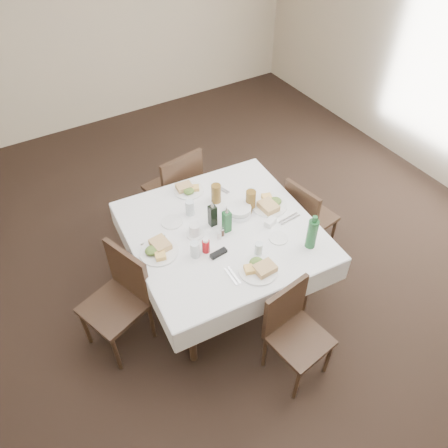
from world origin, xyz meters
name	(u,v)px	position (x,y,z in m)	size (l,w,h in m)	color
ground_plane	(225,297)	(0.00, 0.00, 0.00)	(7.00, 7.00, 0.00)	black
room_shell	(226,131)	(0.00, 0.00, 1.71)	(6.04, 7.04, 2.80)	beige
dining_table	(222,235)	(0.03, 0.09, 0.69)	(1.53, 1.53, 0.76)	black
chair_north	(177,187)	(0.07, 1.01, 0.53)	(0.51, 0.51, 0.93)	black
chair_south	(292,327)	(0.10, -0.77, 0.47)	(0.44, 0.44, 0.83)	black
chair_east	(306,215)	(0.93, 0.11, 0.47)	(0.45, 0.45, 0.83)	black
chair_west	(121,294)	(-0.86, 0.10, 0.51)	(0.54, 0.54, 0.90)	black
meal_north	(188,189)	(0.01, 0.65, 0.78)	(0.26, 0.26, 0.06)	white
meal_south	(259,268)	(0.04, -0.41, 0.79)	(0.29, 0.29, 0.06)	white
meal_east	(270,204)	(0.50, 0.12, 0.79)	(0.30, 0.30, 0.07)	white
meal_west	(158,250)	(-0.51, 0.13, 0.79)	(0.29, 0.29, 0.06)	white
side_plate_a	(172,222)	(-0.28, 0.36, 0.77)	(0.17, 0.17, 0.01)	white
side_plate_b	(278,238)	(0.34, -0.22, 0.77)	(0.15, 0.15, 0.01)	white
water_n	(190,208)	(-0.11, 0.38, 0.83)	(0.07, 0.07, 0.13)	silver
water_s	(259,249)	(0.12, -0.27, 0.82)	(0.06, 0.06, 0.11)	silver
water_e	(251,196)	(0.40, 0.24, 0.83)	(0.07, 0.07, 0.13)	silver
water_w	(195,249)	(-0.29, -0.04, 0.83)	(0.07, 0.07, 0.13)	silver
iced_tea_a	(216,193)	(0.16, 0.41, 0.85)	(0.08, 0.08, 0.17)	brown
iced_tea_b	(251,200)	(0.36, 0.19, 0.85)	(0.08, 0.08, 0.17)	brown
bread_basket	(239,211)	(0.24, 0.18, 0.80)	(0.22, 0.22, 0.07)	silver
oil_cruet_dark	(212,215)	(-0.01, 0.18, 0.86)	(0.06, 0.06, 0.24)	black
oil_cruet_green	(227,221)	(0.05, 0.06, 0.86)	(0.06, 0.06, 0.24)	#1F5D2D
ketchup_bottle	(206,246)	(-0.20, -0.05, 0.82)	(0.06, 0.06, 0.13)	#B30E15
salt_shaker	(219,235)	(-0.04, 0.01, 0.80)	(0.03, 0.03, 0.07)	white
pepper_shaker	(222,232)	(-0.01, 0.03, 0.80)	(0.03, 0.03, 0.08)	#472E22
coffee_mug	(195,230)	(-0.18, 0.15, 0.81)	(0.14, 0.14, 0.10)	white
sunglasses	(219,253)	(-0.14, -0.13, 0.78)	(0.14, 0.06, 0.03)	black
green_bottle	(312,233)	(0.50, -0.40, 0.89)	(0.08, 0.08, 0.30)	#1F5D2D
sugar_caddy	(270,222)	(0.38, -0.06, 0.79)	(0.11, 0.09, 0.05)	white
cutlery_n	(222,189)	(0.28, 0.51, 0.77)	(0.08, 0.16, 0.01)	silver
cutlery_s	(233,276)	(-0.16, -0.36, 0.77)	(0.05, 0.18, 0.01)	silver
cutlery_e	(289,219)	(0.55, -0.09, 0.77)	(0.20, 0.07, 0.01)	silver
cutlery_w	(154,242)	(-0.49, 0.24, 0.77)	(0.20, 0.06, 0.01)	silver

